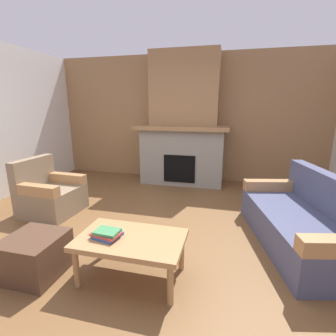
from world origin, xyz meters
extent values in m
plane|color=brown|center=(0.00, 0.00, 0.00)|extent=(9.00, 9.00, 0.00)
cube|color=#997047|center=(0.00, 3.00, 1.35)|extent=(6.00, 0.12, 2.70)
cube|color=gray|center=(0.00, 2.59, 0.57)|extent=(1.70, 0.70, 1.15)
cube|color=black|center=(0.00, 2.26, 0.38)|extent=(0.64, 0.08, 0.56)
cube|color=#997047|center=(0.00, 2.54, 1.19)|extent=(1.90, 0.82, 0.08)
cube|color=#997047|center=(0.00, 2.69, 1.97)|extent=(1.40, 0.50, 1.47)
cube|color=#474C6B|center=(1.80, 0.44, 0.20)|extent=(1.22, 1.94, 0.40)
cube|color=#474C6B|center=(2.13, 0.52, 0.62)|extent=(0.55, 1.79, 0.45)
cube|color=#A87A4C|center=(1.62, 1.24, 0.48)|extent=(0.85, 0.34, 0.15)
cube|color=#847056|center=(-1.65, 0.52, 0.20)|extent=(0.80, 0.80, 0.40)
cube|color=#847056|center=(-1.96, 0.54, 0.62)|extent=(0.18, 0.77, 0.45)
cube|color=#A87A4C|center=(-1.67, 0.21, 0.48)|extent=(0.77, 0.18, 0.15)
cube|color=#A87A4C|center=(-1.64, 0.83, 0.48)|extent=(0.77, 0.18, 0.15)
cube|color=#A87A4C|center=(0.11, -0.59, 0.41)|extent=(1.00, 0.60, 0.05)
cylinder|color=#A87A4C|center=(-0.33, -0.83, 0.19)|extent=(0.06, 0.06, 0.38)
cylinder|color=#A87A4C|center=(0.55, -0.83, 0.19)|extent=(0.06, 0.06, 0.38)
cylinder|color=#A87A4C|center=(-0.33, -0.35, 0.19)|extent=(0.06, 0.06, 0.38)
cylinder|color=#A87A4C|center=(0.55, -0.35, 0.19)|extent=(0.06, 0.06, 0.38)
cube|color=#4C3323|center=(-0.83, -0.77, 0.20)|extent=(0.52, 0.52, 0.40)
cube|color=#335699|center=(-0.10, -0.63, 0.44)|extent=(0.26, 0.25, 0.03)
cube|color=#B23833|center=(-0.11, -0.66, 0.47)|extent=(0.29, 0.21, 0.02)
cube|color=#3D7F4C|center=(-0.10, -0.65, 0.49)|extent=(0.24, 0.18, 0.03)
camera|label=1|loc=(0.95, -2.52, 1.62)|focal=26.33mm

